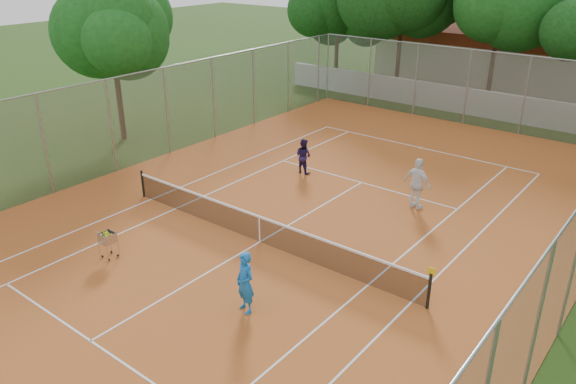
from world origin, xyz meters
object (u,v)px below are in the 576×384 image
Objects in this scene: tennis_net at (260,229)px; ball_hopper at (108,244)px; player_near at (245,283)px; player_far_right at (417,184)px; clubhouse at (506,50)px; player_far_left at (303,156)px.

tennis_net is 4.74m from ball_hopper.
tennis_net reaches higher than ball_hopper.
player_near is at bearing 19.22° from ball_hopper.
player_far_right is at bearing 70.53° from ball_hopper.
ball_hopper is at bearing -91.83° from clubhouse.
tennis_net is at bearing 116.94° from player_far_left.
ball_hopper is at bearing -158.64° from player_near.
ball_hopper is at bearing 90.28° from player_far_left.
tennis_net is 0.72× the size of clubhouse.
player_far_left is 5.40m from player_far_right.
ball_hopper is at bearing -129.95° from tennis_net.
player_near is at bearing -54.89° from tennis_net.
clubhouse is 8.46× the size of player_far_right.
player_far_left reaches higher than ball_hopper.
player_far_right is at bearing -78.36° from clubhouse.
clubhouse reaches higher than player_far_right.
player_near reaches higher than tennis_net.
tennis_net is at bearing -86.05° from clubhouse.
clubhouse is 10.88× the size of player_far_left.
player_far_right is 2.08× the size of ball_hopper.
player_near reaches higher than player_far_left.
tennis_net is 12.74× the size of ball_hopper.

